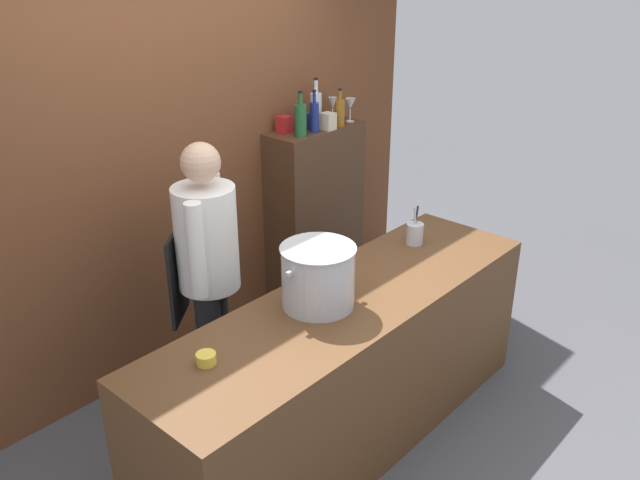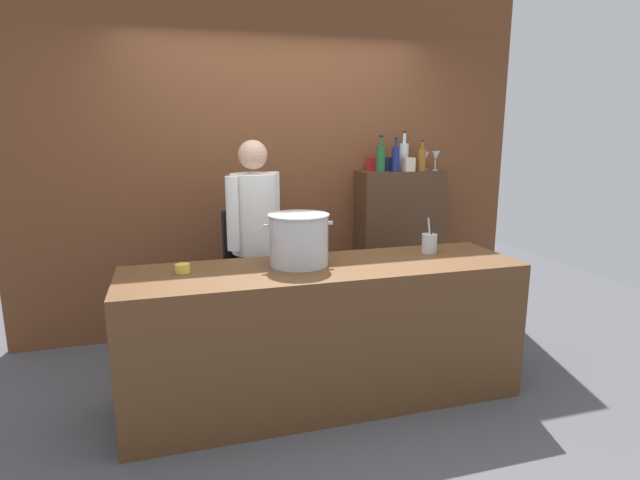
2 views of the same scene
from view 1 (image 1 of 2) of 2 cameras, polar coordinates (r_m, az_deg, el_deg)
The scene contains 17 objects.
ground_plane at distance 3.98m, azimuth 2.18°, elevation -16.38°, with size 8.00×8.00×0.00m, color #4C4C51.
brick_back_panel at distance 4.18m, azimuth -12.56°, elevation 8.68°, with size 4.40×0.10×3.00m, color brown.
prep_counter at distance 3.70m, azimuth 2.29°, elevation -11.11°, with size 2.49×0.70×0.90m, color brown.
bar_cabinet at distance 4.97m, azimuth -0.41°, elevation 1.91°, with size 0.76×0.32×1.38m, color #472D1C.
chef at distance 3.69m, azimuth -9.60°, elevation -2.17°, with size 0.45×0.42×1.66m.
stockpot_large at distance 3.32m, azimuth -0.16°, elevation -3.15°, with size 0.44×0.38×0.32m.
utensil_crock at distance 4.06m, azimuth 8.12°, elevation 0.57°, with size 0.10×0.10×0.24m.
butter_jar at distance 2.99m, azimuth -9.73°, elevation -9.99°, with size 0.09×0.09×0.05m, color yellow.
wine_bottle_clear at distance 4.76m, azimuth -0.34°, elevation 11.21°, with size 0.08×0.08×0.34m.
wine_bottle_cobalt at distance 4.61m, azimuth -0.49°, elevation 10.55°, with size 0.06×0.06×0.29m.
wine_bottle_green at distance 4.50m, azimuth -1.66°, elevation 10.29°, with size 0.08×0.08×0.30m.
wine_bottle_amber at distance 4.76m, azimuth 1.71°, elevation 10.92°, with size 0.07×0.07×0.27m.
wine_glass_wide at distance 4.96m, azimuth 1.09°, elevation 11.58°, with size 0.06×0.06×0.16m.
wine_glass_short at distance 4.88m, azimuth 2.61°, elevation 11.51°, with size 0.07×0.07×0.17m.
spice_tin_red at distance 4.61m, azimuth -3.09°, elevation 9.86°, with size 0.09×0.09×0.12m, color red.
spice_tin_cream at distance 4.68m, azimuth 0.70°, elevation 10.15°, with size 0.09×0.09×0.12m, color beige.
spice_tin_navy at distance 4.68m, azimuth -1.53°, elevation 10.11°, with size 0.08×0.08×0.11m, color navy.
Camera 1 is at (-2.33, -1.89, 2.61)m, focal length 37.34 mm.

